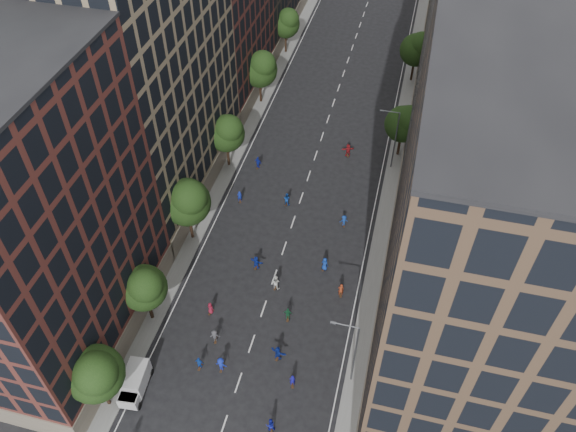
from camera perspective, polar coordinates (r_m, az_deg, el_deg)
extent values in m
plane|color=black|center=(76.02, 2.04, 3.86)|extent=(240.00, 240.00, 0.00)
cube|color=slate|center=(84.14, -4.91, 8.48)|extent=(4.00, 105.00, 0.15)
cube|color=slate|center=(80.87, 11.59, 5.87)|extent=(4.00, 105.00, 0.15)
cube|color=#53251F|center=(53.69, -25.12, -1.12)|extent=(14.00, 22.00, 30.00)
cube|color=#7F6E53|center=(67.91, -14.94, 14.42)|extent=(14.00, 26.00, 34.00)
cube|color=#53251F|center=(87.69, -7.95, 20.46)|extent=(14.00, 20.00, 28.00)
cube|color=#4B3728|center=(45.35, 19.41, -3.48)|extent=(14.00, 30.00, 36.00)
cube|color=#686056|center=(69.20, 19.17, 13.53)|extent=(14.00, 28.00, 33.00)
cylinder|color=black|center=(56.86, -18.11, -16.75)|extent=(0.36, 0.36, 3.96)
sphere|color=black|center=(53.83, -18.99, -14.91)|extent=(5.20, 5.20, 5.20)
sphere|color=black|center=(52.29, -18.96, -14.86)|extent=(3.90, 3.90, 3.90)
cylinder|color=black|center=(61.18, -13.88, -9.01)|extent=(0.36, 0.36, 3.70)
sphere|color=black|center=(58.56, -14.44, -7.08)|extent=(4.80, 4.80, 4.80)
sphere|color=black|center=(57.16, -14.31, -6.84)|extent=(3.60, 3.60, 3.60)
cylinder|color=black|center=(67.67, -9.85, -0.95)|extent=(0.36, 0.36, 4.22)
sphere|color=black|center=(64.99, -10.26, 1.39)|extent=(5.60, 5.60, 5.60)
sphere|color=black|center=(63.43, -10.02, 1.86)|extent=(4.20, 4.20, 4.20)
cylinder|color=black|center=(77.23, -6.11, 6.25)|extent=(0.36, 0.36, 3.87)
sphere|color=black|center=(75.08, -6.31, 8.34)|extent=(5.00, 5.00, 5.00)
sphere|color=black|center=(73.78, -6.05, 8.82)|extent=(3.75, 3.75, 3.75)
cylinder|color=black|center=(89.45, -2.81, 12.60)|extent=(0.36, 0.36, 4.05)
sphere|color=black|center=(87.51, -2.90, 14.62)|extent=(5.40, 5.40, 5.40)
sphere|color=black|center=(86.21, -2.59, 15.17)|extent=(4.05, 4.05, 4.05)
cylinder|color=black|center=(102.81, -0.23, 17.23)|extent=(0.36, 0.36, 3.78)
sphere|color=black|center=(101.23, -0.23, 18.95)|extent=(4.80, 4.80, 4.80)
sphere|color=black|center=(100.16, 0.05, 19.41)|extent=(3.60, 3.60, 3.60)
cylinder|color=black|center=(80.16, 11.24, 7.17)|extent=(0.36, 0.36, 3.74)
sphere|color=black|center=(78.16, 11.59, 9.13)|extent=(5.00, 5.00, 5.00)
sphere|color=black|center=(77.03, 12.15, 9.59)|extent=(3.75, 3.75, 3.75)
cylinder|color=black|center=(96.80, 12.54, 14.28)|extent=(0.36, 0.36, 3.96)
sphere|color=black|center=(95.06, 12.89, 16.13)|extent=(5.20, 5.20, 5.20)
sphere|color=black|center=(93.99, 13.40, 16.60)|extent=(3.90, 3.90, 3.90)
cylinder|color=#595B60|center=(53.62, 6.80, -13.88)|extent=(0.18, 0.18, 9.00)
cylinder|color=#595B60|center=(49.86, 5.87, -10.97)|extent=(2.40, 0.12, 0.12)
cube|color=#595B60|center=(49.95, 4.60, -10.77)|extent=(0.50, 0.22, 0.15)
cylinder|color=#595B60|center=(76.19, 10.83, 7.46)|extent=(0.18, 0.18, 9.00)
cylinder|color=#595B60|center=(73.59, 10.37, 10.39)|extent=(2.40, 0.12, 0.12)
cube|color=#595B60|center=(73.65, 9.51, 10.50)|extent=(0.50, 0.22, 0.15)
cube|color=silver|center=(57.62, -15.18, -15.57)|extent=(2.22, 3.46, 2.01)
cube|color=silver|center=(57.13, -15.80, -17.46)|extent=(1.96, 1.63, 1.28)
cube|color=black|center=(56.61, -15.92, -17.18)|extent=(1.75, 1.34, 0.09)
cylinder|color=black|center=(57.85, -16.65, -17.78)|extent=(0.29, 0.71, 0.70)
cylinder|color=black|center=(57.26, -14.88, -18.17)|extent=(0.29, 0.71, 0.70)
cylinder|color=black|center=(59.29, -15.42, -14.81)|extent=(0.29, 0.71, 0.70)
cylinder|color=black|center=(58.72, -13.71, -15.16)|extent=(0.29, 0.71, 0.70)
imported|color=#151296|center=(56.21, 0.45, -16.37)|extent=(0.68, 0.54, 1.61)
imported|color=#121892|center=(54.21, -1.80, -20.44)|extent=(1.06, 0.96, 1.77)
imported|color=#1528AB|center=(57.33, -6.81, -14.76)|extent=(1.16, 0.68, 1.77)
imported|color=#1544B0|center=(57.80, -8.99, -14.54)|extent=(0.97, 0.46, 1.60)
imported|color=navy|center=(57.57, -1.04, -13.77)|extent=(1.76, 0.96, 1.82)
imported|color=maroon|center=(61.27, -7.89, -9.27)|extent=(0.85, 0.67, 1.52)
imported|color=#A53A1B|center=(62.27, 5.39, -7.48)|extent=(0.73, 0.58, 1.77)
imported|color=white|center=(62.54, -1.26, -6.76)|extent=(1.09, 0.93, 1.94)
imported|color=#404045|center=(59.18, -7.45, -12.00)|extent=(1.20, 0.89, 1.66)
imported|color=#1B5C36|center=(60.14, 0.00, -9.94)|extent=(1.04, 0.48, 1.75)
imported|color=#142BA2|center=(64.53, -3.25, -4.76)|extent=(1.71, 0.89, 1.76)
imported|color=#1439A6|center=(64.43, 3.75, -4.90)|extent=(1.01, 0.86, 1.76)
imported|color=#162CB2|center=(72.38, -4.94, 1.98)|extent=(0.70, 0.60, 1.62)
imported|color=#1442A4|center=(71.64, -0.13, 1.73)|extent=(1.02, 0.88, 1.80)
imported|color=#123999|center=(69.40, 5.69, -0.50)|extent=(1.14, 0.91, 1.54)
imported|color=#1423A6|center=(77.17, -3.06, 5.43)|extent=(1.11, 0.71, 1.76)
imported|color=#A31B21|center=(79.47, 6.12, 6.65)|extent=(1.86, 1.16, 1.92)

